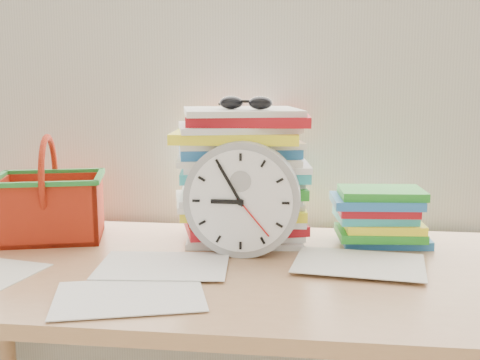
% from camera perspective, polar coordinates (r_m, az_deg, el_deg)
% --- Properties ---
extents(curtain, '(2.40, 0.01, 2.50)m').
position_cam_1_polar(curtain, '(1.63, -0.57, 15.09)').
color(curtain, beige).
rests_on(curtain, room_shell).
extents(desk, '(1.40, 0.70, 0.75)m').
position_cam_1_polar(desk, '(1.33, -2.75, -11.09)').
color(desk, tan).
rests_on(desk, ground).
extents(paper_stack, '(0.37, 0.33, 0.32)m').
position_cam_1_polar(paper_stack, '(1.47, 0.34, 0.51)').
color(paper_stack, white).
rests_on(paper_stack, desk).
extents(clock, '(0.26, 0.05, 0.26)m').
position_cam_1_polar(clock, '(1.34, 0.20, -1.83)').
color(clock, '#9C9C9C').
rests_on(clock, desk).
extents(sunglasses, '(0.15, 0.13, 0.03)m').
position_cam_1_polar(sunglasses, '(1.40, 0.55, 7.34)').
color(sunglasses, black).
rests_on(sunglasses, paper_stack).
extents(book_stack, '(0.24, 0.19, 0.14)m').
position_cam_1_polar(book_stack, '(1.48, 13.22, -3.38)').
color(book_stack, white).
rests_on(book_stack, desk).
extents(basket, '(0.30, 0.26, 0.25)m').
position_cam_1_polar(basket, '(1.56, -17.63, -0.76)').
color(basket, red).
rests_on(basket, desk).
extents(scattered_papers, '(1.26, 0.42, 0.02)m').
position_cam_1_polar(scattered_papers, '(1.31, -2.78, -7.78)').
color(scattered_papers, white).
rests_on(scattered_papers, desk).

